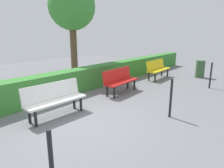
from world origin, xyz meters
The scene contains 10 objects.
ground_plane centered at (0.00, 0.00, 0.00)m, with size 21.04×21.04×0.00m, color slate.
bench_yellow centered at (-5.44, -0.74, 0.48)m, with size 1.64×0.51×0.86m.
bench_red centered at (-2.50, -0.66, 0.48)m, with size 1.56×0.51×0.86m.
bench_white centered at (0.20, -0.68, 0.48)m, with size 1.63×0.53×0.86m.
hedge_row centered at (-1.23, -1.95, 0.41)m, with size 17.04×0.58×0.82m, color #387F33.
tree_near centered at (-3.12, -3.85, 3.15)m, with size 2.07×2.07×4.24m.
railing_post_near centered at (-5.22, 1.62, 0.50)m, with size 0.06×0.06×1.00m, color black.
railing_post_mid centered at (-1.63, 1.62, 0.50)m, with size 0.06×0.06×1.00m, color black.
railing_post_far centered at (1.82, 1.62, 0.50)m, with size 0.06×0.06×1.00m, color black.
trash_bin centered at (-6.96, 0.71, 0.41)m, with size 0.41×0.41×0.81m, color #385938.
Camera 1 is at (3.00, 3.57, 2.11)m, focal length 32.38 mm.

